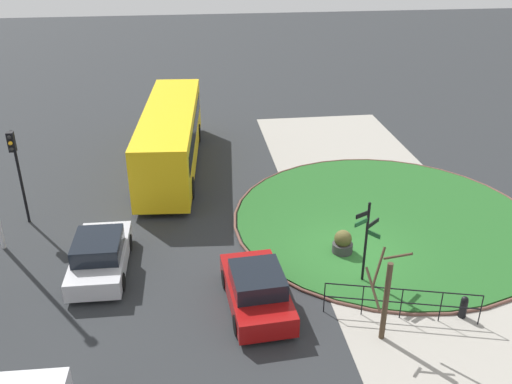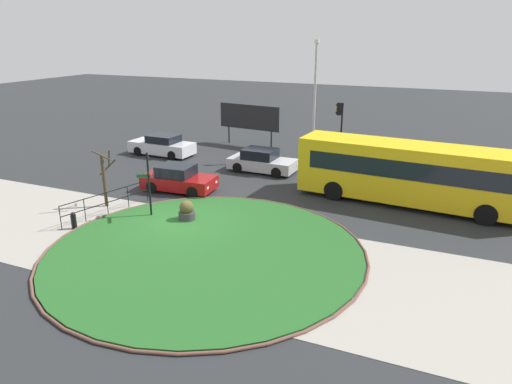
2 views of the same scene
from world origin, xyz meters
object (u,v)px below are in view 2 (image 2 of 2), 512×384
at_px(car_trailing, 262,161).
at_px(planter_near_signpost, 187,212).
at_px(bus_yellow, 412,173).
at_px(car_far_lane, 162,146).
at_px(signpost_directional, 148,180).
at_px(traffic_light_near, 340,120).
at_px(lamppost_tall, 315,98).
at_px(billboard_left, 249,118).
at_px(street_tree_bare, 105,177).
at_px(bollard_foreground, 74,220).
at_px(car_near_lane, 178,179).

bearing_deg(car_trailing, planter_near_signpost, -88.98).
xyz_separation_m(bus_yellow, car_far_lane, (-17.06, 3.48, -0.98)).
height_order(signpost_directional, car_far_lane, signpost_directional).
bearing_deg(planter_near_signpost, traffic_light_near, 72.17).
bearing_deg(lamppost_tall, traffic_light_near, -14.97).
relative_size(car_far_lane, billboard_left, 0.92).
relative_size(car_trailing, planter_near_signpost, 4.21).
distance_m(car_trailing, traffic_light_near, 5.68).
relative_size(signpost_directional, traffic_light_near, 0.77).
bearing_deg(planter_near_signpost, street_tree_bare, 178.69).
height_order(bollard_foreground, billboard_left, billboard_left).
height_order(signpost_directional, traffic_light_near, traffic_light_near).
bearing_deg(billboard_left, car_trailing, -53.20).
height_order(car_far_lane, street_tree_bare, street_tree_bare).
bearing_deg(lamppost_tall, street_tree_bare, -118.15).
xyz_separation_m(planter_near_signpost, street_tree_bare, (-4.67, 0.11, 1.08)).
height_order(car_trailing, billboard_left, billboard_left).
relative_size(traffic_light_near, planter_near_signpost, 4.04).
bearing_deg(car_far_lane, bollard_foreground, 108.84).
bearing_deg(car_near_lane, lamppost_tall, 58.38).
bearing_deg(street_tree_bare, traffic_light_near, 54.65).
height_order(lamppost_tall, street_tree_bare, lamppost_tall).
relative_size(car_far_lane, lamppost_tall, 0.60).
bearing_deg(car_near_lane, car_far_lane, 126.30).
bearing_deg(planter_near_signpost, billboard_left, 103.45).
xyz_separation_m(bus_yellow, billboard_left, (-12.65, 8.63, 0.48)).
height_order(car_far_lane, billboard_left, billboard_left).
relative_size(signpost_directional, lamppost_tall, 0.40).
distance_m(car_near_lane, planter_near_signpost, 4.50).
relative_size(lamppost_tall, billboard_left, 1.54).
xyz_separation_m(lamppost_tall, street_tree_bare, (-6.75, -12.62, -2.65)).
xyz_separation_m(signpost_directional, car_trailing, (1.85, 9.02, -1.16)).
xyz_separation_m(bollard_foreground, traffic_light_near, (8.01, 15.01, 2.54)).
distance_m(signpost_directional, car_far_lane, 11.82).
bearing_deg(lamppost_tall, billboard_left, 158.45).
bearing_deg(car_far_lane, bus_yellow, 170.08).
bearing_deg(car_trailing, street_tree_bare, -117.16).
bearing_deg(billboard_left, street_tree_bare, -87.66).
bearing_deg(bus_yellow, car_far_lane, 173.00).
relative_size(bollard_foreground, bus_yellow, 0.07).
xyz_separation_m(bollard_foreground, lamppost_tall, (6.17, 15.50, 3.78)).
height_order(car_near_lane, lamppost_tall, lamppost_tall).
bearing_deg(street_tree_bare, car_trailing, 61.73).
bearing_deg(bollard_foreground, car_near_lane, 77.78).
bearing_deg(bollard_foreground, traffic_light_near, 61.90).
height_order(car_trailing, street_tree_bare, street_tree_bare).
bearing_deg(bollard_foreground, bus_yellow, 34.71).
bearing_deg(signpost_directional, bollard_foreground, -131.16).
bearing_deg(car_far_lane, planter_near_signpost, 130.72).
relative_size(car_near_lane, car_trailing, 0.96).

